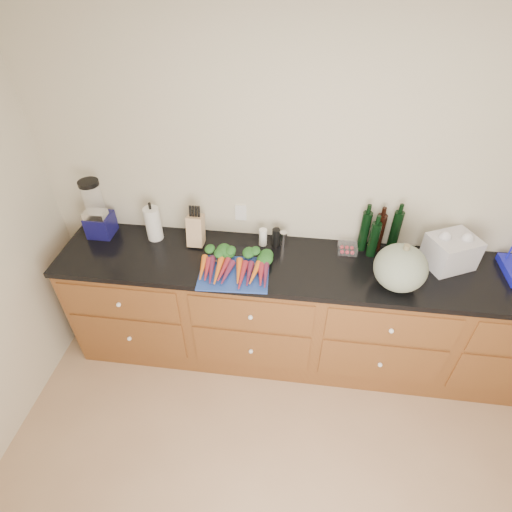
# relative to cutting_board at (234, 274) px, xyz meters

# --- Properties ---
(wall_back) EXTENTS (4.10, 0.05, 2.60)m
(wall_back) POSITION_rel_cutting_board_xyz_m (0.58, 0.48, 0.35)
(wall_back) COLOR beige
(wall_back) RESTS_ON ground
(cabinets) EXTENTS (3.60, 0.64, 0.90)m
(cabinets) POSITION_rel_cutting_board_xyz_m (0.58, 0.16, -0.50)
(cabinets) COLOR brown
(cabinets) RESTS_ON ground
(countertop) EXTENTS (3.64, 0.62, 0.04)m
(countertop) POSITION_rel_cutting_board_xyz_m (0.58, 0.16, -0.03)
(countertop) COLOR black
(countertop) RESTS_ON cabinets
(cutting_board) EXTENTS (0.47, 0.37, 0.01)m
(cutting_board) POSITION_rel_cutting_board_xyz_m (0.00, 0.00, 0.00)
(cutting_board) COLOR #203F9A
(cutting_board) RESTS_ON countertop
(carrots) EXTENTS (0.46, 0.34, 0.07)m
(carrots) POSITION_rel_cutting_board_xyz_m (-0.00, 0.04, 0.03)
(carrots) COLOR orange
(carrots) RESTS_ON cutting_board
(squash) EXTENTS (0.32, 0.32, 0.29)m
(squash) POSITION_rel_cutting_board_xyz_m (1.03, 0.03, 0.14)
(squash) COLOR slate
(squash) RESTS_ON countertop
(blender_appliance) EXTENTS (0.17, 0.17, 0.44)m
(blender_appliance) POSITION_rel_cutting_board_xyz_m (-1.03, 0.32, 0.18)
(blender_appliance) COLOR #11104B
(blender_appliance) RESTS_ON countertop
(paper_towel) EXTENTS (0.11, 0.11, 0.25)m
(paper_towel) POSITION_rel_cutting_board_xyz_m (-0.63, 0.32, 0.12)
(paper_towel) COLOR silver
(paper_towel) RESTS_ON countertop
(knife_block) EXTENTS (0.11, 0.11, 0.22)m
(knife_block) POSITION_rel_cutting_board_xyz_m (-0.32, 0.30, 0.10)
(knife_block) COLOR tan
(knife_block) RESTS_ON countertop
(grinder_salt) EXTENTS (0.06, 0.06, 0.13)m
(grinder_salt) POSITION_rel_cutting_board_xyz_m (0.15, 0.34, 0.06)
(grinder_salt) COLOR white
(grinder_salt) RESTS_ON countertop
(grinder_pepper) EXTENTS (0.06, 0.06, 0.14)m
(grinder_pepper) POSITION_rel_cutting_board_xyz_m (0.24, 0.34, 0.06)
(grinder_pepper) COLOR black
(grinder_pepper) RESTS_ON countertop
(canister_chrome) EXTENTS (0.05, 0.05, 0.12)m
(canister_chrome) POSITION_rel_cutting_board_xyz_m (0.29, 0.34, 0.05)
(canister_chrome) COLOR white
(canister_chrome) RESTS_ON countertop
(tomato_box) EXTENTS (0.13, 0.10, 0.06)m
(tomato_box) POSITION_rel_cutting_board_xyz_m (0.74, 0.33, 0.02)
(tomato_box) COLOR white
(tomato_box) RESTS_ON countertop
(bottles) EXTENTS (0.27, 0.14, 0.32)m
(bottles) POSITION_rel_cutting_board_xyz_m (0.93, 0.37, 0.14)
(bottles) COLOR black
(bottles) RESTS_ON countertop
(grocery_bag) EXTENTS (0.37, 0.34, 0.21)m
(grocery_bag) POSITION_rel_cutting_board_xyz_m (1.40, 0.28, 0.10)
(grocery_bag) COLOR silver
(grocery_bag) RESTS_ON countertop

